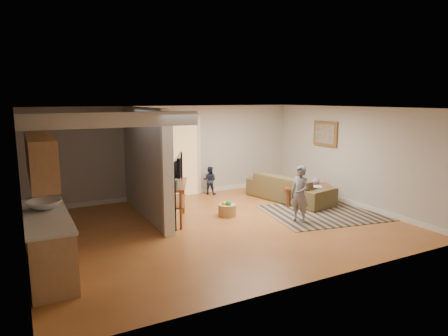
{
  "coord_description": "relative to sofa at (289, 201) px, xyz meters",
  "views": [
    {
      "loc": [
        -3.75,
        -7.31,
        2.69
      ],
      "look_at": [
        0.48,
        0.77,
        1.1
      ],
      "focal_mm": 32.0,
      "sensor_mm": 36.0,
      "label": 1
    }
  ],
  "objects": [
    {
      "name": "child",
      "position": [
        -0.95,
        -1.62,
        0.0
      ],
      "size": [
        0.43,
        0.53,
        1.26
      ],
      "primitive_type": "imported",
      "rotation": [
        0.0,
        0.0,
        -1.24
      ],
      "color": "slate",
      "rests_on": "ground"
    },
    {
      "name": "room_shell",
      "position": [
        -3.67,
        -0.62,
        1.46
      ],
      "size": [
        7.54,
        6.02,
        2.52
      ],
      "color": "#B0ADA9",
      "rests_on": "ground"
    },
    {
      "name": "toy_basket",
      "position": [
        -2.13,
        -0.47,
        0.15
      ],
      "size": [
        0.42,
        0.42,
        0.37
      ],
      "color": "#9C7B43",
      "rests_on": "ground"
    },
    {
      "name": "toddler",
      "position": [
        -1.57,
        1.65,
        0.0
      ],
      "size": [
        0.49,
        0.49,
        0.8
      ],
      "primitive_type": "imported",
      "rotation": [
        0.0,
        0.0,
        2.42
      ],
      "color": "#1C243B",
      "rests_on": "ground"
    },
    {
      "name": "area_rug",
      "position": [
        0.18,
        -1.36,
        0.01
      ],
      "size": [
        3.26,
        2.62,
        0.01
      ],
      "primitive_type": "cube",
      "rotation": [
        0.0,
        0.0,
        -0.17
      ],
      "color": "black",
      "rests_on": "ground"
    },
    {
      "name": "coffee_table",
      "position": [
        0.22,
        -0.46,
        0.38
      ],
      "size": [
        1.43,
        1.18,
        0.74
      ],
      "rotation": [
        0.0,
        0.0,
        -0.43
      ],
      "color": "maroon",
      "rests_on": "ground"
    },
    {
      "name": "speaker_right",
      "position": [
        -3.47,
        1.65,
        0.56
      ],
      "size": [
        0.12,
        0.12,
        1.12
      ],
      "primitive_type": "cube",
      "rotation": [
        0.0,
        0.0,
        0.09
      ],
      "color": "black",
      "rests_on": "ground"
    },
    {
      "name": "ground",
      "position": [
        -2.6,
        -1.05,
        0.0
      ],
      "size": [
        7.5,
        7.5,
        0.0
      ],
      "primitive_type": "plane",
      "color": "#9B5727",
      "rests_on": "ground"
    },
    {
      "name": "speaker_left",
      "position": [
        -3.6,
        -0.87,
        0.52
      ],
      "size": [
        0.13,
        0.13,
        1.05
      ],
      "primitive_type": "cube",
      "rotation": [
        0.0,
        0.0,
        -0.26
      ],
      "color": "black",
      "rests_on": "ground"
    },
    {
      "name": "sofa",
      "position": [
        0.0,
        0.0,
        0.0
      ],
      "size": [
        1.41,
        2.55,
        0.7
      ],
      "primitive_type": "imported",
      "rotation": [
        0.0,
        0.0,
        1.78
      ],
      "color": "#403620",
      "rests_on": "ground"
    },
    {
      "name": "tv_console",
      "position": [
        -3.34,
        -0.28,
        0.78
      ],
      "size": [
        1.03,
        1.45,
        1.17
      ],
      "rotation": [
        0.0,
        0.0,
        -0.43
      ],
      "color": "maroon",
      "rests_on": "ground"
    }
  ]
}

